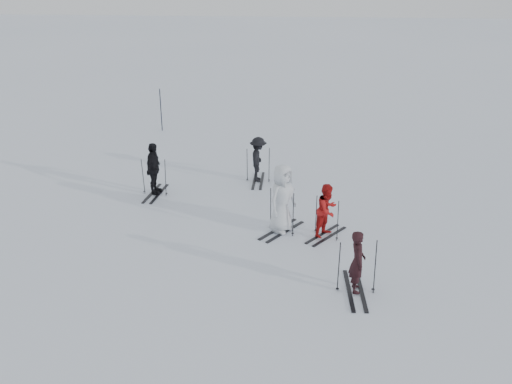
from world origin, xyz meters
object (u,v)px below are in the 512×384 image
(skier_uphill_far, at_px, (258,160))
(skier_uphill_left, at_px, (154,170))
(skier_near_dark, at_px, (357,263))
(skier_red, at_px, (327,211))
(skier_grey, at_px, (282,199))
(piste_marker, at_px, (161,110))

(skier_uphill_far, bearing_deg, skier_uphill_left, 113.08)
(skier_near_dark, relative_size, skier_uphill_far, 0.98)
(skier_red, bearing_deg, skier_grey, 118.07)
(skier_grey, height_order, skier_uphill_left, skier_grey)
(skier_near_dark, xyz_separation_m, skier_uphill_far, (-2.81, 6.72, 0.01))
(skier_grey, relative_size, skier_uphill_left, 1.15)
(skier_uphill_left, bearing_deg, skier_uphill_far, -60.71)
(skier_near_dark, bearing_deg, skier_red, 9.35)
(skier_grey, relative_size, skier_uphill_far, 1.27)
(skier_red, bearing_deg, skier_near_dark, -131.31)
(skier_red, distance_m, skier_grey, 1.28)
(skier_near_dark, height_order, skier_uphill_left, skier_uphill_left)
(skier_near_dark, bearing_deg, skier_uphill_far, 19.89)
(skier_near_dark, bearing_deg, skier_grey, 29.09)
(skier_red, relative_size, skier_uphill_left, 0.88)
(skier_red, xyz_separation_m, skier_uphill_far, (-2.21, 3.95, 0.02))
(skier_grey, relative_size, piste_marker, 1.05)
(skier_near_dark, height_order, skier_grey, skier_grey)
(skier_grey, bearing_deg, piste_marker, 65.51)
(skier_red, height_order, skier_uphill_left, skier_uphill_left)
(skier_grey, bearing_deg, skier_red, -64.01)
(skier_near_dark, relative_size, skier_grey, 0.77)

